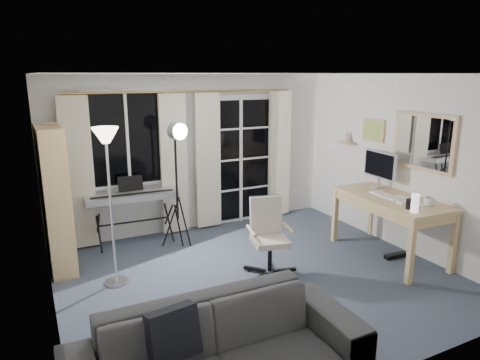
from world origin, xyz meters
name	(u,v)px	position (x,y,z in m)	size (l,w,h in m)	color
floor	(257,278)	(0.00, 0.00, -0.01)	(4.50, 4.00, 0.02)	#353F4D
window	(127,139)	(-1.05, 1.97, 1.50)	(1.20, 0.08, 1.40)	white
french_door	(240,160)	(0.75, 1.97, 1.03)	(1.32, 0.09, 2.11)	white
curtains	(190,162)	(-0.14, 1.88, 1.09)	(3.60, 0.07, 2.13)	gold
bookshelf	(53,203)	(-2.12, 1.36, 0.86)	(0.31, 0.85, 1.80)	tan
torchiere_lamp	(107,160)	(-1.56, 0.62, 1.48)	(0.29, 0.29, 1.84)	#B2B2B7
keyboard_piano	(133,198)	(-1.08, 1.70, 0.70)	(1.30, 0.67, 0.93)	black
studio_light	(177,146)	(-0.52, 1.31, 1.46)	(0.40, 0.40, 1.82)	black
office_chair	(268,229)	(0.19, 0.09, 0.56)	(0.66, 0.65, 0.95)	black
desk	(391,204)	(1.88, -0.23, 0.73)	(0.85, 1.58, 0.83)	tan
monitor	(380,166)	(2.08, 0.22, 1.14)	(0.21, 0.60, 0.52)	silver
desk_clutter	(400,216)	(1.80, -0.47, 0.65)	(0.52, 0.93, 1.05)	white
mug	(429,201)	(1.98, -0.73, 0.90)	(0.14, 0.11, 0.14)	silver
wall_mirror	(423,142)	(2.22, -0.35, 1.55)	(0.04, 0.94, 0.74)	tan
framed_print	(374,130)	(2.23, 0.55, 1.60)	(0.03, 0.42, 0.32)	tan
wall_shelf	(346,139)	(2.16, 1.05, 1.41)	(0.16, 0.30, 0.18)	tan
sofa	(220,340)	(-1.19, -1.55, 0.45)	(2.30, 0.71, 0.89)	#28292B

